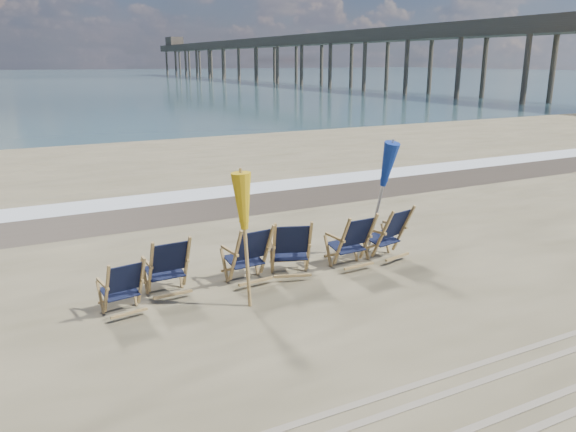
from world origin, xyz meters
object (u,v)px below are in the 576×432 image
(beach_chair_0, at_px, (142,284))
(beach_chair_4, at_px, (369,239))
(beach_chair_1, at_px, (187,264))
(umbrella_yellow, at_px, (245,209))
(fishing_pier, at_px, (293,54))
(beach_chair_3, at_px, (309,248))
(beach_chair_2, at_px, (267,252))
(beach_chair_5, at_px, (403,230))
(umbrella_blue, at_px, (380,167))

(beach_chair_0, distance_m, beach_chair_4, 4.14)
(beach_chair_1, relative_size, umbrella_yellow, 0.50)
(fishing_pier, bearing_deg, beach_chair_1, -119.00)
(beach_chair_0, relative_size, umbrella_yellow, 0.44)
(beach_chair_3, bearing_deg, beach_chair_2, 3.78)
(beach_chair_4, distance_m, umbrella_yellow, 2.92)
(beach_chair_0, relative_size, beach_chair_2, 0.86)
(fishing_pier, bearing_deg, umbrella_yellow, -118.31)
(beach_chair_1, bearing_deg, beach_chair_3, 170.52)
(fishing_pier, bearing_deg, beach_chair_3, -117.63)
(beach_chair_5, bearing_deg, beach_chair_4, -5.34)
(umbrella_blue, bearing_deg, beach_chair_5, -47.81)
(beach_chair_5, bearing_deg, umbrella_blue, -60.48)
(umbrella_blue, bearing_deg, beach_chair_1, -177.18)
(umbrella_blue, xyz_separation_m, fishing_pier, (36.25, 72.21, 2.92))
(beach_chair_5, relative_size, fishing_pier, 0.01)
(beach_chair_1, height_order, fishing_pier, fishing_pier)
(beach_chair_0, xyz_separation_m, beach_chair_1, (0.81, 0.34, 0.06))
(umbrella_yellow, bearing_deg, beach_chair_5, 11.00)
(beach_chair_5, bearing_deg, beach_chair_0, -10.86)
(beach_chair_4, distance_m, fishing_pier, 81.58)
(beach_chair_0, distance_m, beach_chair_2, 2.20)
(beach_chair_0, xyz_separation_m, fishing_pier, (40.95, 72.74, 4.19))
(beach_chair_3, bearing_deg, beach_chair_1, 11.61)
(beach_chair_3, xyz_separation_m, beach_chair_5, (2.13, 0.11, -0.01))
(beach_chair_3, relative_size, beach_chair_5, 1.01)
(beach_chair_4, distance_m, beach_chair_5, 0.89)
(umbrella_yellow, xyz_separation_m, fishing_pier, (39.47, 73.27, 3.08))
(beach_chair_3, distance_m, fishing_pier, 82.15)
(beach_chair_5, bearing_deg, fishing_pier, -129.00)
(beach_chair_1, relative_size, beach_chair_5, 0.97)
(beach_chair_2, relative_size, fishing_pier, 0.01)
(beach_chair_2, height_order, beach_chair_3, beach_chair_3)
(fishing_pier, bearing_deg, beach_chair_5, -116.33)
(beach_chair_0, distance_m, beach_chair_1, 0.88)
(beach_chair_3, relative_size, beach_chair_4, 1.02)
(beach_chair_1, relative_size, beach_chair_3, 0.96)
(beach_chair_0, xyz_separation_m, umbrella_blue, (4.69, 0.53, 1.27))
(beach_chair_5, relative_size, umbrella_yellow, 0.52)
(beach_chair_4, height_order, fishing_pier, fishing_pier)
(beach_chair_2, distance_m, umbrella_blue, 2.79)
(beach_chair_2, height_order, beach_chair_5, beach_chair_5)
(beach_chair_0, bearing_deg, fishing_pier, -127.52)
(beach_chair_0, bearing_deg, umbrella_yellow, 152.02)
(beach_chair_1, bearing_deg, fishing_pier, -120.58)
(beach_chair_2, relative_size, beach_chair_3, 0.98)
(beach_chair_0, height_order, beach_chair_5, beach_chair_5)
(beach_chair_1, height_order, umbrella_blue, umbrella_blue)
(umbrella_yellow, bearing_deg, beach_chair_0, 160.16)
(beach_chair_1, distance_m, beach_chair_4, 3.34)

